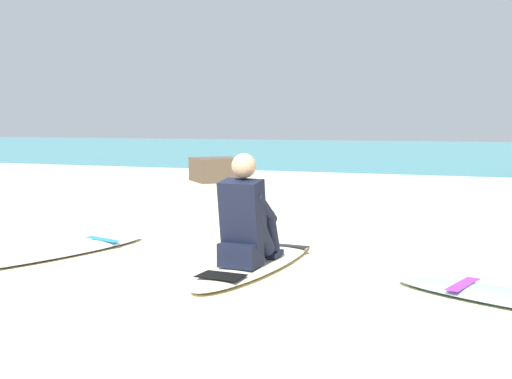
% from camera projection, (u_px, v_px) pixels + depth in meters
% --- Properties ---
extents(ground_plane, '(80.00, 80.00, 0.00)m').
position_uv_depth(ground_plane, '(173.00, 253.00, 6.13)').
color(ground_plane, beige).
extents(sea, '(80.00, 28.00, 0.10)m').
position_uv_depth(sea, '(425.00, 152.00, 26.81)').
color(sea, teal).
rests_on(sea, ground).
extents(breaking_foam, '(80.00, 0.90, 0.11)m').
position_uv_depth(breaking_foam, '(357.00, 177.00, 14.10)').
color(breaking_foam, white).
rests_on(breaking_foam, ground).
extents(surfboard_main, '(0.65, 2.29, 0.08)m').
position_uv_depth(surfboard_main, '(258.00, 262.00, 5.59)').
color(surfboard_main, '#EFE5C6').
rests_on(surfboard_main, ground).
extents(surfer_seated, '(0.39, 0.71, 0.95)m').
position_uv_depth(surfer_seated, '(247.00, 222.00, 5.32)').
color(surfer_seated, black).
rests_on(surfer_seated, surfboard_main).
extents(surfboard_spare_near, '(1.20, 2.36, 0.08)m').
position_uv_depth(surfboard_spare_near, '(47.00, 253.00, 5.99)').
color(surfboard_spare_near, silver).
rests_on(surfboard_spare_near, ground).
extents(shoreline_rock, '(1.42, 1.42, 0.52)m').
position_uv_depth(shoreline_rock, '(217.00, 170.00, 13.73)').
color(shoreline_rock, brown).
rests_on(shoreline_rock, ground).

